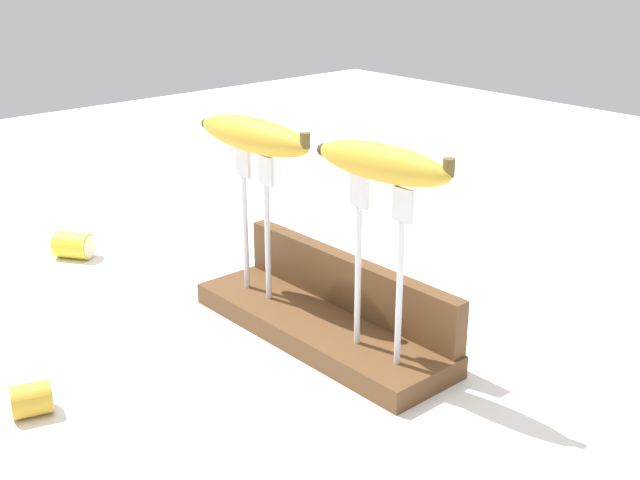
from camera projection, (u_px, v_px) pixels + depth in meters
name	position (u px, v px, depth m)	size (l,w,h in m)	color
ground_plane	(320.00, 337.00, 0.99)	(3.00, 3.00, 0.00)	silver
wooden_board	(320.00, 327.00, 0.99)	(0.36, 0.11, 0.03)	brown
board_backstop	(348.00, 282.00, 1.00)	(0.36, 0.02, 0.07)	brown
fork_stand_left	(256.00, 211.00, 1.01)	(0.07, 0.01, 0.19)	silver
fork_stand_right	(379.00, 254.00, 0.86)	(0.09, 0.01, 0.20)	silver
banana_raised_left	(253.00, 135.00, 0.98)	(0.20, 0.05, 0.04)	gold
banana_raised_right	(382.00, 163.00, 0.82)	(0.17, 0.05, 0.04)	gold
fork_fallen_near	(260.00, 275.00, 1.16)	(0.16, 0.10, 0.01)	silver
banana_chunk_near	(74.00, 245.00, 1.23)	(0.07, 0.06, 0.04)	yellow
banana_chunk_far	(32.00, 399.00, 0.83)	(0.04, 0.05, 0.03)	gold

